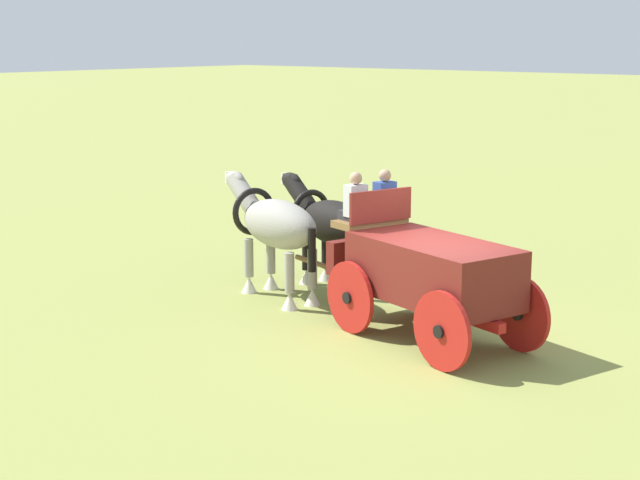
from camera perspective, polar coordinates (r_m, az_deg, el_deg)
ground_plane at (r=16.24m, az=6.52°, el=-5.88°), size 220.00×220.00×0.00m
show_wagon at (r=16.05m, az=6.21°, el=-1.76°), size 5.85×2.63×2.63m
draft_horse_near at (r=18.49m, az=-2.62°, el=0.82°), size 3.07×1.46×2.27m
draft_horse_off at (r=19.22m, az=0.66°, el=0.92°), size 2.93×1.37×2.14m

